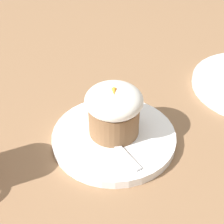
{
  "coord_description": "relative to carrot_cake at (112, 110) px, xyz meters",
  "views": [
    {
      "loc": [
        0.45,
        -0.01,
        0.42
      ],
      "look_at": [
        -0.01,
        -0.0,
        0.05
      ],
      "focal_mm": 60.0,
      "sensor_mm": 36.0,
      "label": 1
    }
  ],
  "objects": [
    {
      "name": "ground_plane",
      "position": [
        0.01,
        0.0,
        -0.06
      ],
      "size": [
        4.0,
        4.0,
        0.0
      ],
      "primitive_type": "plane",
      "color": "#846042"
    },
    {
      "name": "dessert_plate",
      "position": [
        0.01,
        0.0,
        -0.05
      ],
      "size": [
        0.2,
        0.2,
        0.01
      ],
      "color": "white",
      "rests_on": "ground_plane"
    },
    {
      "name": "spoon",
      "position": [
        0.03,
        -0.0,
        -0.04
      ],
      "size": [
        0.1,
        0.07,
        0.01
      ],
      "color": "silver",
      "rests_on": "dessert_plate"
    },
    {
      "name": "carrot_cake",
      "position": [
        0.0,
        0.0,
        0.0
      ],
      "size": [
        0.09,
        0.09,
        0.09
      ],
      "color": "brown",
      "rests_on": "dessert_plate"
    }
  ]
}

